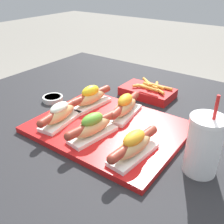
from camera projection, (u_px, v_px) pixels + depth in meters
name	position (u px, v px, depth m)	size (l,w,h in m)	color
patio_table	(137.00, 194.00, 1.06)	(1.50, 1.07, 0.69)	#232326
serving_tray	(108.00, 128.00, 0.85)	(0.46, 0.37, 0.02)	red
hot_dog_0	(60.00, 114.00, 0.84)	(0.08, 0.20, 0.07)	white
hot_dog_1	(92.00, 126.00, 0.77)	(0.08, 0.20, 0.08)	white
hot_dog_2	(134.00, 145.00, 0.69)	(0.07, 0.20, 0.08)	white
hot_dog_3	(91.00, 97.00, 0.95)	(0.08, 0.20, 0.08)	white
hot_dog_4	(125.00, 106.00, 0.89)	(0.08, 0.20, 0.08)	white
sauce_bowl	(53.00, 98.00, 1.04)	(0.08, 0.08, 0.02)	silver
drink_cup	(204.00, 145.00, 0.64)	(0.09, 0.09, 0.22)	white
fries_basket	(148.00, 92.00, 1.07)	(0.21, 0.12, 0.06)	#B21919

